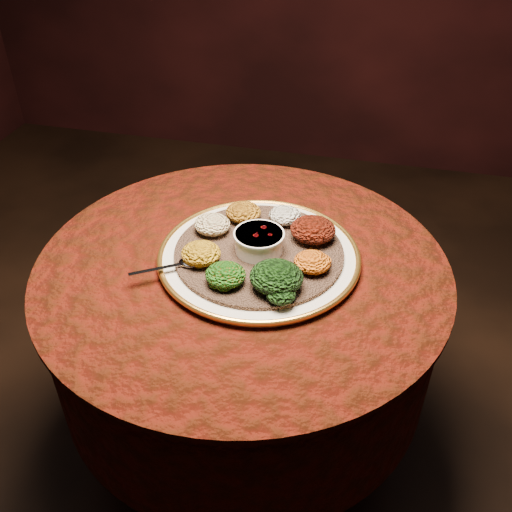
# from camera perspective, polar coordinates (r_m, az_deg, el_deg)

# --- Properties ---
(table) EXTENTS (0.96, 0.96, 0.73)m
(table) POSITION_cam_1_polar(r_m,az_deg,el_deg) (1.44, -1.29, -6.31)
(table) COLOR black
(table) RESTS_ON ground
(platter) EXTENTS (0.54, 0.54, 0.02)m
(platter) POSITION_cam_1_polar(r_m,az_deg,el_deg) (1.32, 0.29, 0.01)
(platter) COLOR beige
(platter) RESTS_ON table
(injera) EXTENTS (0.41, 0.41, 0.01)m
(injera) POSITION_cam_1_polar(r_m,az_deg,el_deg) (1.31, 0.30, 0.39)
(injera) COLOR brown
(injera) RESTS_ON platter
(stew_bowl) EXTENTS (0.12, 0.12, 0.05)m
(stew_bowl) POSITION_cam_1_polar(r_m,az_deg,el_deg) (1.29, 0.30, 1.56)
(stew_bowl) COLOR white
(stew_bowl) RESTS_ON injera
(spoon) EXTENTS (0.14, 0.09, 0.01)m
(spoon) POSITION_cam_1_polar(r_m,az_deg,el_deg) (1.27, -7.22, -0.74)
(spoon) COLOR silver
(spoon) RESTS_ON injera
(portion_ayib) EXTENTS (0.08, 0.08, 0.04)m
(portion_ayib) POSITION_cam_1_polar(r_m,az_deg,el_deg) (1.40, 2.93, 4.09)
(portion_ayib) COLOR silver
(portion_ayib) RESTS_ON injera
(portion_kitfo) EXTENTS (0.11, 0.10, 0.05)m
(portion_kitfo) POSITION_cam_1_polar(r_m,az_deg,el_deg) (1.34, 5.72, 2.64)
(portion_kitfo) COLOR black
(portion_kitfo) RESTS_ON injera
(portion_tikil) EXTENTS (0.08, 0.08, 0.04)m
(portion_tikil) POSITION_cam_1_polar(r_m,az_deg,el_deg) (1.25, 5.64, -0.61)
(portion_tikil) COLOR #B3700E
(portion_tikil) RESTS_ON injera
(portion_gomen) EXTENTS (0.11, 0.11, 0.05)m
(portion_gomen) POSITION_cam_1_polar(r_m,az_deg,el_deg) (1.19, 2.05, -2.11)
(portion_gomen) COLOR black
(portion_gomen) RESTS_ON injera
(portion_mixveg) EXTENTS (0.09, 0.08, 0.04)m
(portion_mixveg) POSITION_cam_1_polar(r_m,az_deg,el_deg) (1.21, -3.06, -1.88)
(portion_mixveg) COLOR #9A2B09
(portion_mixveg) RESTS_ON injera
(portion_kik) EXTENTS (0.09, 0.08, 0.04)m
(portion_kik) POSITION_cam_1_polar(r_m,az_deg,el_deg) (1.27, -5.52, 0.27)
(portion_kik) COLOR #C28911
(portion_kik) RESTS_ON injera
(portion_timatim) EXTENTS (0.09, 0.08, 0.04)m
(portion_timatim) POSITION_cam_1_polar(r_m,az_deg,el_deg) (1.36, -4.40, 3.18)
(portion_timatim) COLOR maroon
(portion_timatim) RESTS_ON injera
(portion_shiro) EXTENTS (0.09, 0.08, 0.04)m
(portion_shiro) POSITION_cam_1_polar(r_m,az_deg,el_deg) (1.41, -1.27, 4.41)
(portion_shiro) COLOR #A16713
(portion_shiro) RESTS_ON injera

